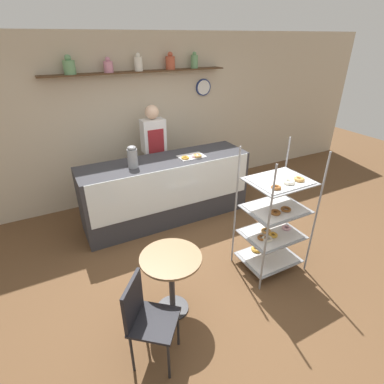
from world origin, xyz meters
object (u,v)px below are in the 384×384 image
at_px(person_worker, 154,152).
at_px(cafe_table, 171,271).
at_px(coffee_carafe, 132,157).
at_px(donut_tray_counter, 193,156).
at_px(cafe_chair, 144,314).
at_px(pastry_rack, 274,221).

height_order(person_worker, cafe_table, person_worker).
xyz_separation_m(coffee_carafe, donut_tray_counter, (0.91, -0.05, -0.13)).
bearing_deg(person_worker, cafe_chair, -113.46).
height_order(pastry_rack, person_worker, person_worker).
bearing_deg(pastry_rack, cafe_chair, -165.89).
distance_m(cafe_table, donut_tray_counter, 2.01).
xyz_separation_m(person_worker, donut_tray_counter, (0.36, -0.68, 0.08)).
height_order(pastry_rack, coffee_carafe, pastry_rack).
bearing_deg(donut_tray_counter, cafe_chair, -127.37).
bearing_deg(pastry_rack, person_worker, 105.83).
relative_size(person_worker, coffee_carafe, 5.41).
height_order(pastry_rack, cafe_chair, pastry_rack).
distance_m(coffee_carafe, donut_tray_counter, 0.92).
height_order(cafe_chair, donut_tray_counter, donut_tray_counter).
distance_m(pastry_rack, donut_tray_counter, 1.60).
distance_m(person_worker, donut_tray_counter, 0.77).
distance_m(pastry_rack, coffee_carafe, 2.04).
bearing_deg(donut_tray_counter, person_worker, 118.22).
xyz_separation_m(cafe_chair, donut_tray_counter, (1.52, 1.99, 0.48)).
relative_size(pastry_rack, cafe_chair, 1.79).
bearing_deg(donut_tray_counter, coffee_carafe, 176.57).
bearing_deg(cafe_table, pastry_rack, 2.97).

